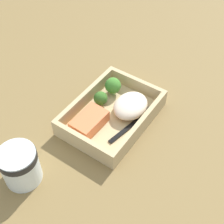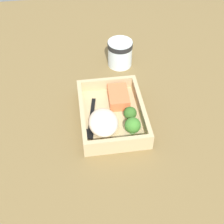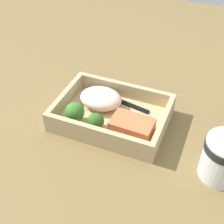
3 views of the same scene
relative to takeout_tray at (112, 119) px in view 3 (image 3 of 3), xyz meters
The scene contains 9 objects.
ground_plane 1.60cm from the takeout_tray, ahead, with size 160.00×160.00×2.00cm, color olive.
takeout_tray is the anchor object (origin of this frame).
tray_rim 2.53cm from the takeout_tray, ahead, with size 25.41×18.23×3.87cm.
salmon_fillet 6.91cm from the takeout_tray, 154.46° to the left, with size 9.24×5.87×3.19cm, color #E27241.
mashed_potatoes 5.76cm from the takeout_tray, 35.98° to the right, with size 10.30×8.22×4.09cm, color beige.
broccoli_floret_1 5.93cm from the takeout_tray, 69.60° to the left, with size 3.69×3.69×4.03cm.
broccoli_floret_2 9.15cm from the takeout_tray, 32.73° to the left, with size 4.41×4.41×5.13cm.
fork 6.37cm from the takeout_tray, 78.39° to the right, with size 15.83×4.59×0.44cm.
paper_cup 26.72cm from the takeout_tray, 165.84° to the left, with size 8.46×8.46×9.14cm.
Camera 3 is at (-20.69, 50.34, 49.87)cm, focal length 50.00 mm.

